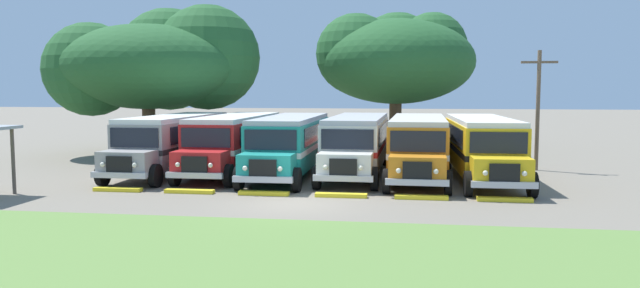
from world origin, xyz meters
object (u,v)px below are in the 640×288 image
Objects in this scene: parked_bus_slot_2 at (290,142)px; parked_bus_slot_5 at (482,145)px; parked_bus_slot_4 at (418,144)px; parked_bus_slot_3 at (357,142)px; secondary_tree at (158,63)px; parked_bus_slot_1 at (235,140)px; utility_pole at (538,106)px; broad_shade_tree at (394,58)px; parked_bus_slot_0 at (174,140)px.

parked_bus_slot_2 is 9.05m from parked_bus_slot_5.
parked_bus_slot_3 is at bearing -100.36° from parked_bus_slot_4.
parked_bus_slot_5 is 0.85× the size of secondary_tree.
utility_pole is (15.15, 2.63, 1.71)m from parked_bus_slot_1.
parked_bus_slot_2 is at bearing -76.14° from parked_bus_slot_3.
parked_bus_slot_4 is at bearing -84.19° from broad_shade_tree.
parked_bus_slot_0 is at bearing -86.24° from parked_bus_slot_3.
parked_bus_slot_3 is (9.22, 0.47, 0.00)m from parked_bus_slot_0.
parked_bus_slot_1 is 3.05m from parked_bus_slot_2.
parked_bus_slot_1 is 11.14m from secondary_tree.
parked_bus_slot_0 is 1.78× the size of utility_pole.
parked_bus_slot_3 is at bearing -28.81° from secondary_tree.
parked_bus_slot_4 is at bearing 79.20° from parked_bus_slot_3.
parked_bus_slot_0 is 9.24m from parked_bus_slot_3.
parked_bus_slot_3 is 1.00× the size of parked_bus_slot_4.
utility_pole is (7.52, -11.42, -3.07)m from broad_shade_tree.
parked_bus_slot_5 is at bearing 83.57° from parked_bus_slot_3.
parked_bus_slot_0 is 15.07m from parked_bus_slot_5.
broad_shade_tree is at bearing 123.39° from utility_pole.
parked_bus_slot_5 is (2.91, -0.14, 0.00)m from parked_bus_slot_4.
utility_pole is (22.33, -4.78, -2.50)m from secondary_tree.
parked_bus_slot_1 is 1.78× the size of utility_pole.
utility_pole is at bearing 119.02° from parked_bus_slot_4.
parked_bus_slot_2 is at bearing -91.44° from parked_bus_slot_5.
parked_bus_slot_0 is 1.00× the size of parked_bus_slot_4.
parked_bus_slot_2 is at bearing -107.54° from broad_shade_tree.
broad_shade_tree reaches higher than parked_bus_slot_1.
parked_bus_slot_4 is at bearing 89.99° from parked_bus_slot_0.
utility_pole is at bearing -12.08° from secondary_tree.
parked_bus_slot_5 is 4.87m from utility_pole.
broad_shade_tree reaches higher than parked_bus_slot_0.
parked_bus_slot_3 is at bearing -164.01° from utility_pole.
parked_bus_slot_1 and parked_bus_slot_4 have the same top height.
parked_bus_slot_5 is (15.06, -0.28, 0.00)m from parked_bus_slot_0.
parked_bus_slot_1 is 1.00× the size of parked_bus_slot_5.
utility_pole reaches higher than parked_bus_slot_2.
parked_bus_slot_2 is 12.74m from utility_pole.
parked_bus_slot_1 is 0.85× the size of secondary_tree.
parked_bus_slot_5 is (9.05, -0.00, 0.00)m from parked_bus_slot_2.
secondary_tree reaches higher than parked_bus_slot_1.
parked_bus_slot_3 is 1.78× the size of utility_pole.
parked_bus_slot_4 is at bearing 86.85° from parked_bus_slot_1.
parked_bus_slot_0 is 1.00× the size of parked_bus_slot_5.
parked_bus_slot_5 is 16.10m from broad_shade_tree.
parked_bus_slot_0 is 12.15m from parked_bus_slot_4.
secondary_tree is at bearing -117.96° from parked_bus_slot_3.
secondary_tree is 2.10× the size of utility_pole.
parked_bus_slot_1 is at bearing -103.24° from parked_bus_slot_2.
broad_shade_tree is (-4.39, 14.73, 4.78)m from parked_bus_slot_5.
parked_bus_slot_2 and parked_bus_slot_5 have the same top height.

